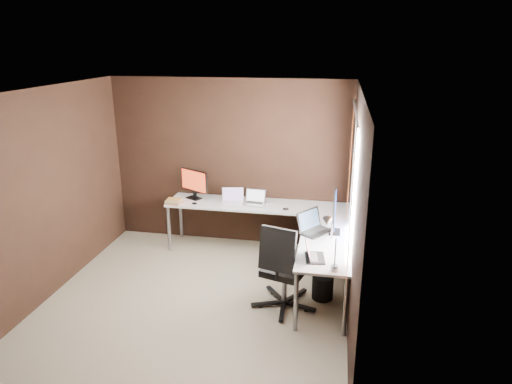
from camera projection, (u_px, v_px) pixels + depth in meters
room at (223, 200)px, 5.17m from camera, size 3.60×3.60×2.50m
desk at (278, 221)px, 6.18m from camera, size 2.65×2.25×0.73m
drawer_pedestal at (321, 246)px, 6.30m from camera, size 0.42×0.50×0.60m
monitor_left at (194, 182)px, 6.82m from camera, size 0.47×0.26×0.44m
monitor_right at (334, 212)px, 5.58m from camera, size 0.14×0.60×0.49m
laptop_white at (233, 200)px, 6.70m from camera, size 0.35×0.28×0.21m
laptop_silver at (255, 201)px, 6.65m from camera, size 0.33×0.25×0.21m
laptop_black_big at (313, 227)px, 5.68m from camera, size 0.47×0.49×0.27m
laptop_black_small at (312, 255)px, 4.98m from camera, size 0.25×0.32×0.20m
book_stack at (174, 201)px, 6.66m from camera, size 0.25×0.21×0.07m
mouse_left at (194, 203)px, 6.64m from camera, size 0.09×0.08×0.03m
mouse_corner at (286, 209)px, 6.41m from camera, size 0.10×0.08×0.04m
desk_lamp at (330, 236)px, 4.69m from camera, size 0.19×0.22×0.56m
office_chair at (283, 283)px, 5.31m from camera, size 0.60×0.62×1.07m
wastebasket at (323, 287)px, 5.55m from camera, size 0.26×0.26×0.30m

